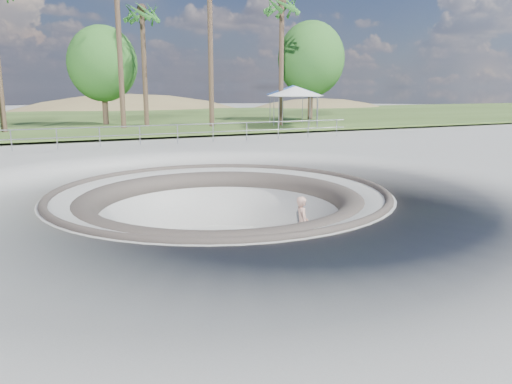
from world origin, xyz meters
The scene contains 13 objects.
ground centered at (0.00, 0.00, 0.00)m, with size 180.00×180.00×0.00m, color #A7A7A2.
skate_bowl centered at (0.00, 0.00, -1.83)m, with size 14.00×14.00×4.10m.
grass_strip centered at (0.00, 34.00, 0.22)m, with size 180.00×36.00×0.12m.
distant_hills centered at (3.78, 57.17, -7.02)m, with size 103.20×45.00×28.60m.
safety_railing centered at (0.00, 12.00, 0.69)m, with size 25.00×0.06×1.03m.
skateboard centered at (2.19, -1.20, -1.83)m, with size 0.92×0.60×0.09m.
skater centered at (2.19, -1.20, -0.95)m, with size 0.63×0.41×1.72m, color tan.
canopy_white centered at (12.35, 18.00, 2.83)m, with size 5.46×5.46×2.91m.
canopy_blue centered at (13.63, 20.69, 2.91)m, with size 5.91×5.91×3.00m.
palm_d centered at (3.06, 24.69, 8.27)m, with size 2.60×2.60×9.41m.
palm_f centered at (12.42, 20.37, 8.76)m, with size 2.60×2.60×9.94m.
bushy_tree_mid centered at (0.29, 26.62, 4.87)m, with size 5.25×4.78×7.58m.
bushy_tree_right centered at (17.99, 25.51, 5.55)m, with size 6.02×5.47×8.68m.
Camera 1 is at (-5.08, -13.99, 3.12)m, focal length 35.00 mm.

